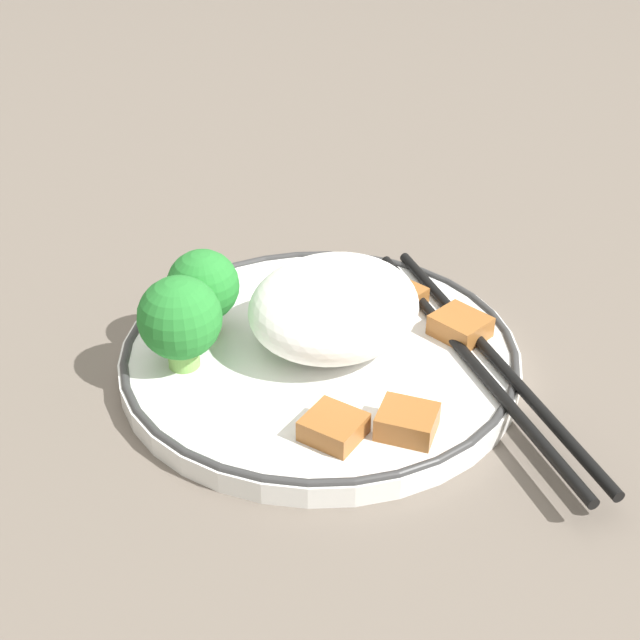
# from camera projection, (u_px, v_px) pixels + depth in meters

# --- Properties ---
(ground_plane) EXTENTS (3.00, 3.00, 0.00)m
(ground_plane) POSITION_uv_depth(u_px,v_px,m) (320.00, 366.00, 0.53)
(ground_plane) COLOR #665B51
(plate) EXTENTS (0.23, 0.23, 0.02)m
(plate) POSITION_uv_depth(u_px,v_px,m) (320.00, 355.00, 0.52)
(plate) COLOR white
(plate) RESTS_ON ground_plane
(rice_mound) EXTENTS (0.10, 0.09, 0.05)m
(rice_mound) POSITION_uv_depth(u_px,v_px,m) (336.00, 309.00, 0.51)
(rice_mound) COLOR white
(rice_mound) RESTS_ON plate
(broccoli_back_left) EXTENTS (0.04, 0.04, 0.05)m
(broccoli_back_left) POSITION_uv_depth(u_px,v_px,m) (203.00, 287.00, 0.52)
(broccoli_back_left) COLOR #7FB756
(broccoli_back_left) RESTS_ON plate
(broccoli_back_center) EXTENTS (0.05, 0.05, 0.06)m
(broccoli_back_center) POSITION_uv_depth(u_px,v_px,m) (180.00, 319.00, 0.49)
(broccoli_back_center) COLOR #7FB756
(broccoli_back_center) RESTS_ON plate
(meat_near_front) EXTENTS (0.03, 0.03, 0.01)m
(meat_near_front) POSITION_uv_depth(u_px,v_px,m) (347.00, 289.00, 0.57)
(meat_near_front) COLOR brown
(meat_near_front) RESTS_ON plate
(meat_near_left) EXTENTS (0.04, 0.04, 0.01)m
(meat_near_left) POSITION_uv_depth(u_px,v_px,m) (334.00, 427.00, 0.45)
(meat_near_left) COLOR #995B28
(meat_near_left) RESTS_ON plate
(meat_near_right) EXTENTS (0.04, 0.04, 0.01)m
(meat_near_right) POSITION_uv_depth(u_px,v_px,m) (400.00, 425.00, 0.45)
(meat_near_right) COLOR #995B28
(meat_near_right) RESTS_ON plate
(meat_near_back) EXTENTS (0.03, 0.04, 0.01)m
(meat_near_back) POSITION_uv_depth(u_px,v_px,m) (460.00, 326.00, 0.53)
(meat_near_back) COLOR #995B28
(meat_near_back) RESTS_ON plate
(meat_on_rice_edge) EXTENTS (0.03, 0.03, 0.01)m
(meat_on_rice_edge) POSITION_uv_depth(u_px,v_px,m) (400.00, 295.00, 0.56)
(meat_on_rice_edge) COLOR #995B28
(meat_on_rice_edge) RESTS_ON plate
(chopsticks) EXTENTS (0.07, 0.24, 0.01)m
(chopsticks) POSITION_uv_depth(u_px,v_px,m) (481.00, 357.00, 0.51)
(chopsticks) COLOR black
(chopsticks) RESTS_ON plate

